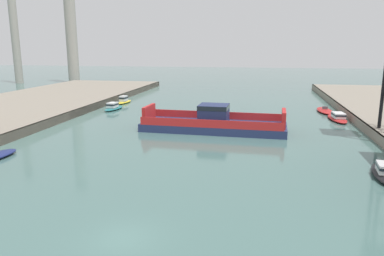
% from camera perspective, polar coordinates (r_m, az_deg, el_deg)
% --- Properties ---
extents(ground_plane, '(400.00, 400.00, 0.00)m').
position_cam_1_polar(ground_plane, '(24.58, -10.48, -16.39)').
color(ground_plane, '#476B66').
extents(chain_ferry, '(20.67, 7.50, 3.77)m').
position_cam_1_polar(chain_ferry, '(52.90, 3.34, 0.81)').
color(chain_ferry, navy).
rests_on(chain_ferry, ground).
extents(moored_boat_near_left, '(2.90, 7.62, 1.08)m').
position_cam_1_polar(moored_boat_near_left, '(72.21, 19.80, 2.55)').
color(moored_boat_near_left, red).
rests_on(moored_boat_near_left, ground).
extents(moored_boat_mid_left, '(2.67, 6.50, 1.40)m').
position_cam_1_polar(moored_boat_mid_left, '(38.51, 27.53, -6.01)').
color(moored_boat_mid_left, black).
rests_on(moored_boat_mid_left, ground).
extents(moored_boat_far_right, '(2.98, 7.86, 1.35)m').
position_cam_1_polar(moored_boat_far_right, '(64.77, 21.55, 1.53)').
color(moored_boat_far_right, red).
rests_on(moored_boat_far_right, ground).
extents(moored_boat_upstream_a, '(2.67, 6.32, 1.44)m').
position_cam_1_polar(moored_boat_upstream_a, '(72.12, -12.06, 3.19)').
color(moored_boat_upstream_a, '#237075').
rests_on(moored_boat_upstream_a, ground).
extents(moored_boat_upstream_b, '(2.14, 5.60, 1.61)m').
position_cam_1_polar(moored_boat_upstream_b, '(80.16, -10.45, 4.21)').
color(moored_boat_upstream_b, yellow).
rests_on(moored_boat_upstream_b, ground).
extents(smokestack_distant_a, '(3.85, 3.85, 37.15)m').
position_cam_1_polar(smokestack_distant_a, '(129.93, -18.24, 15.28)').
color(smokestack_distant_a, '#9E998E').
rests_on(smokestack_distant_a, ground).
extents(smokestack_distant_b, '(2.67, 2.67, 32.59)m').
position_cam_1_polar(smokestack_distant_b, '(135.19, -25.73, 13.59)').
color(smokestack_distant_b, '#9E998E').
rests_on(smokestack_distant_b, ground).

